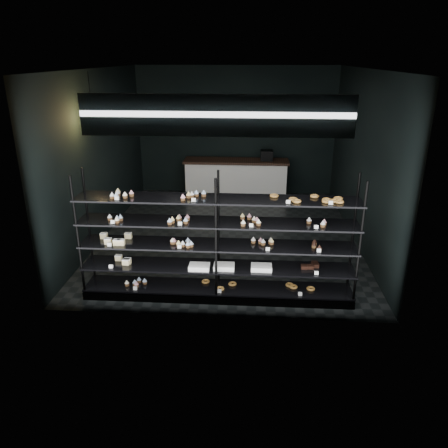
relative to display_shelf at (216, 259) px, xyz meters
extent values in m
cube|color=black|center=(0.05, 2.45, -0.62)|extent=(5.00, 6.00, 0.01)
cube|color=black|center=(0.05, 2.45, 2.57)|extent=(5.00, 6.00, 0.01)
cube|color=black|center=(0.05, 5.45, 0.97)|extent=(5.00, 0.01, 3.20)
cube|color=black|center=(0.05, -0.55, 0.97)|extent=(5.00, 0.01, 3.20)
cube|color=black|center=(-2.45, 2.45, 0.97)|extent=(0.01, 6.00, 3.20)
cube|color=black|center=(2.55, 2.45, 0.97)|extent=(0.01, 6.00, 3.20)
cube|color=black|center=(0.03, 0.00, -0.57)|extent=(4.00, 0.50, 0.12)
cylinder|color=black|center=(-1.94, -0.22, 0.36)|extent=(0.04, 0.04, 1.85)
cylinder|color=black|center=(-1.94, 0.22, 0.36)|extent=(0.04, 0.04, 1.85)
cylinder|color=black|center=(0.03, -0.22, 0.36)|extent=(0.04, 0.04, 1.85)
cylinder|color=black|center=(0.03, 0.22, 0.36)|extent=(0.04, 0.04, 1.85)
cylinder|color=black|center=(2.00, -0.22, 0.36)|extent=(0.04, 0.04, 1.85)
cylinder|color=black|center=(2.00, 0.22, 0.36)|extent=(0.04, 0.04, 1.85)
cube|color=black|center=(0.03, 0.00, -0.48)|extent=(4.00, 0.50, 0.03)
cube|color=black|center=(0.03, 0.00, -0.13)|extent=(4.00, 0.50, 0.02)
cube|color=black|center=(0.03, 0.00, 0.22)|extent=(4.00, 0.50, 0.02)
cube|color=black|center=(0.03, 0.00, 0.57)|extent=(4.00, 0.50, 0.02)
cube|color=black|center=(0.03, 0.00, 0.92)|extent=(4.00, 0.50, 0.02)
cube|color=white|center=(-1.33, -0.18, 0.96)|extent=(0.06, 0.04, 0.06)
cube|color=white|center=(-0.29, -0.18, 0.96)|extent=(0.06, 0.04, 0.06)
cube|color=white|center=(0.96, -0.18, 0.96)|extent=(0.05, 0.04, 0.06)
cube|color=white|center=(1.54, -0.18, 0.96)|extent=(0.06, 0.04, 0.06)
cube|color=white|center=(-1.46, -0.18, 0.61)|extent=(0.06, 0.04, 0.06)
cube|color=white|center=(-0.51, -0.18, 0.61)|extent=(0.05, 0.04, 0.06)
cube|color=white|center=(0.53, -0.18, 0.61)|extent=(0.06, 0.04, 0.06)
cube|color=white|center=(1.41, -0.18, 0.61)|extent=(0.06, 0.04, 0.06)
cube|color=white|center=(-1.51, -0.18, 0.26)|extent=(0.06, 0.04, 0.06)
cube|color=white|center=(-0.46, -0.18, 0.26)|extent=(0.05, 0.04, 0.06)
cube|color=white|center=(0.71, -0.18, 0.26)|extent=(0.05, 0.04, 0.06)
cube|color=white|center=(1.49, -0.18, 0.26)|extent=(0.06, 0.04, 0.06)
cube|color=white|center=(-1.50, -0.18, -0.09)|extent=(0.06, 0.04, 0.06)
cube|color=white|center=(1.41, -0.18, -0.09)|extent=(0.06, 0.04, 0.06)
cube|color=white|center=(-1.19, -0.18, -0.44)|extent=(0.06, 0.04, 0.06)
cube|color=white|center=(0.02, -0.18, -0.44)|extent=(0.05, 0.04, 0.06)
cube|color=white|center=(1.28, -0.18, -0.44)|extent=(0.06, 0.04, 0.06)
cube|color=#0D1645|center=(0.05, -0.47, 2.12)|extent=(3.20, 0.04, 0.45)
cube|color=white|center=(0.05, -0.49, 2.12)|extent=(3.30, 0.02, 0.50)
cylinder|color=black|center=(-2.15, 1.40, 2.26)|extent=(0.01, 0.01, 0.58)
sphere|color=#FFC059|center=(-2.15, 1.40, 1.82)|extent=(0.31, 0.31, 0.31)
cube|color=silver|center=(0.09, 4.95, -0.17)|extent=(2.51, 0.60, 0.92)
cube|color=black|center=(0.09, 4.95, 0.32)|extent=(2.61, 0.65, 0.06)
cube|color=black|center=(0.84, 4.95, 0.48)|extent=(0.30, 0.30, 0.25)
camera|label=1|loc=(0.52, -5.77, 2.79)|focal=35.00mm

